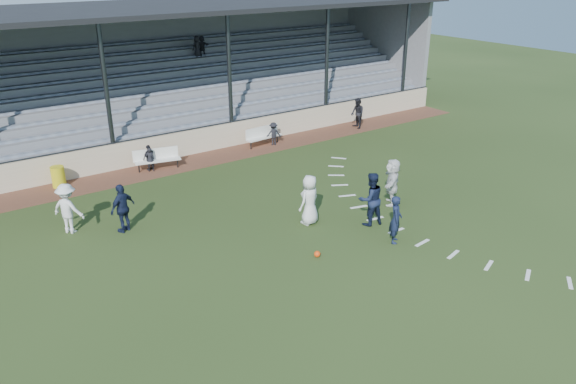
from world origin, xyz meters
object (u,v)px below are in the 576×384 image
object	(u,v)px
bench_right	(263,134)
player_white_lead	(310,200)
trash_bin	(58,177)
bench_left	(157,157)
official	(357,113)
player_navy_lead	(396,219)
football	(317,254)

from	to	relation	value
bench_right	player_white_lead	world-z (taller)	player_white_lead
trash_bin	player_white_lead	size ratio (longest dim) A/B	0.48
bench_left	official	bearing A→B (deg)	11.52
player_navy_lead	football	bearing A→B (deg)	121.58
bench_left	trash_bin	xyz separation A→B (m)	(-4.14, 0.38, -0.13)
bench_right	player_white_lead	distance (m)	9.16
football	player_navy_lead	distance (m)	2.92
football	player_white_lead	world-z (taller)	player_white_lead
bench_left	player_white_lead	world-z (taller)	player_white_lead
player_navy_lead	trash_bin	bearing A→B (deg)	79.65
bench_left	player_navy_lead	size ratio (longest dim) A/B	1.24
bench_left	trash_bin	bearing A→B (deg)	-172.37
bench_right	player_navy_lead	world-z (taller)	player_navy_lead
bench_left	official	xyz separation A→B (m)	(11.63, -0.26, 0.27)
bench_right	official	world-z (taller)	official
football	bench_right	bearing A→B (deg)	65.72
trash_bin	official	size ratio (longest dim) A/B	0.53
player_white_lead	player_navy_lead	xyz separation A→B (m)	(1.47, -2.77, -0.08)
trash_bin	official	world-z (taller)	official
bench_right	football	xyz separation A→B (m)	(-4.77, -10.57, -0.48)
bench_left	bench_right	distance (m)	5.75
player_navy_lead	official	bearing A→B (deg)	8.80
player_navy_lead	bench_left	bearing A→B (deg)	63.71
football	official	distance (m)	14.71
trash_bin	bench_left	bearing A→B (deg)	-5.18
player_navy_lead	official	size ratio (longest dim) A/B	0.99
player_navy_lead	official	xyz separation A→B (m)	(7.91, 10.78, 0.03)
football	player_white_lead	distance (m)	2.59
bench_right	player_navy_lead	size ratio (longest dim) A/B	1.23
bench_right	trash_bin	size ratio (longest dim) A/B	2.32
bench_right	football	distance (m)	11.61
official	trash_bin	bearing A→B (deg)	-77.50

